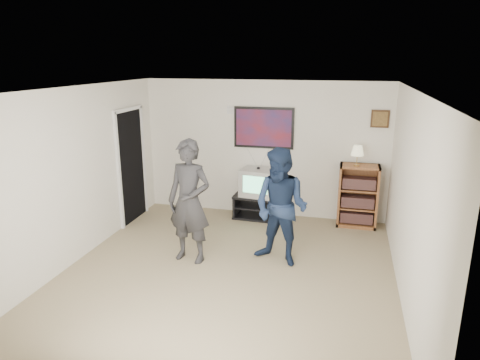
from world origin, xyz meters
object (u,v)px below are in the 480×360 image
at_px(media_stand, 258,206).
at_px(person_short, 281,207).
at_px(person_tall, 189,202).
at_px(crt_television, 258,182).
at_px(bookshelf, 358,196).

bearing_deg(media_stand, person_short, -66.03).
distance_m(media_stand, person_tall, 2.13).
height_order(media_stand, person_tall, person_tall).
xyz_separation_m(crt_television, person_short, (0.68, -1.69, 0.16)).
bearing_deg(person_short, bookshelf, 77.16).
height_order(crt_television, person_short, person_short).
height_order(media_stand, crt_television, crt_television).
height_order(bookshelf, person_tall, person_tall).
bearing_deg(crt_television, person_short, -61.02).
relative_size(crt_television, person_tall, 0.33).
distance_m(media_stand, person_short, 1.93).
relative_size(crt_television, bookshelf, 0.54).
xyz_separation_m(person_tall, person_short, (1.28, 0.23, -0.05)).
xyz_separation_m(bookshelf, person_tall, (-2.37, -1.97, 0.35)).
bearing_deg(bookshelf, person_tall, -140.31).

